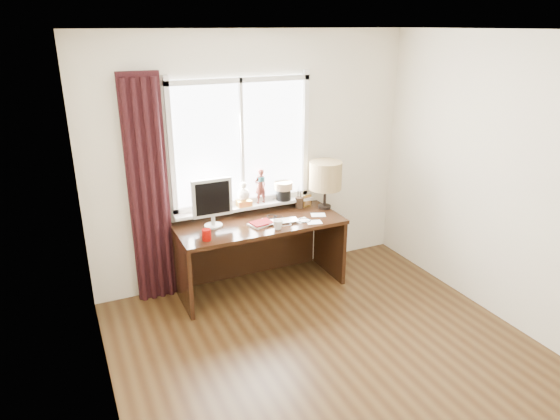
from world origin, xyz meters
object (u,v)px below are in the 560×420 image
mug (278,224)px  monitor (212,200)px  red_cup (207,235)px  desk (257,240)px  laptop (283,221)px  table_lamp (325,176)px

mug → monitor: monitor is taller
red_cup → desk: (0.62, 0.31, -0.30)m
laptop → mug: mug is taller
mug → red_cup: 0.71m
laptop → table_lamp: (0.60, 0.20, 0.35)m
laptop → table_lamp: 0.72m
laptop → monitor: monitor is taller
red_cup → monitor: monitor is taller
mug → red_cup: bearing=177.6°
red_cup → desk: red_cup is taller
laptop → mug: (-0.12, -0.13, 0.04)m
monitor → desk: bearing=1.2°
monitor → mug: bearing=-31.1°
red_cup → monitor: bearing=62.2°
red_cup → table_lamp: table_lamp is taller
laptop → mug: bearing=-124.2°
mug → desk: size_ratio=0.06×
red_cup → desk: 0.76m
mug → monitor: bearing=148.9°
monitor → table_lamp: size_ratio=0.94×
laptop → red_cup: bearing=-165.9°
table_lamp → desk: bearing=179.1°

